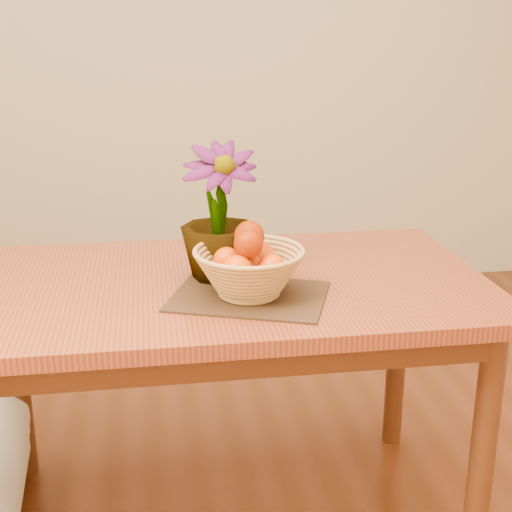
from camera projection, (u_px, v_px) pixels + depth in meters
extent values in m
cube|color=beige|center=(179.00, 34.00, 3.54)|extent=(4.00, 0.02, 2.70)
cube|color=brown|center=(224.00, 287.00, 1.90)|extent=(1.40, 0.80, 0.04)
cube|color=#462210|center=(224.00, 308.00, 1.92)|extent=(1.28, 0.68, 0.08)
cylinder|color=#462210|center=(482.00, 456.00, 1.81)|extent=(0.06, 0.06, 0.71)
cylinder|color=#462210|center=(18.00, 374.00, 2.23)|extent=(0.06, 0.06, 0.71)
cylinder|color=#462210|center=(397.00, 348.00, 2.41)|extent=(0.06, 0.06, 0.71)
cube|color=#322012|center=(249.00, 296.00, 1.77)|extent=(0.45, 0.39, 0.01)
cylinder|color=tan|center=(249.00, 294.00, 1.77)|extent=(0.14, 0.14, 0.01)
sphere|color=#E64E03|center=(249.00, 265.00, 1.75)|extent=(0.06, 0.06, 0.06)
sphere|color=#E64E03|center=(260.00, 256.00, 1.80)|extent=(0.08, 0.08, 0.08)
sphere|color=#E64E03|center=(227.00, 261.00, 1.78)|extent=(0.07, 0.07, 0.07)
sphere|color=#E64E03|center=(237.00, 270.00, 1.69)|extent=(0.08, 0.08, 0.08)
sphere|color=#E64E03|center=(272.00, 268.00, 1.72)|extent=(0.07, 0.07, 0.07)
sphere|color=#E64E03|center=(249.00, 236.00, 1.76)|extent=(0.08, 0.08, 0.08)
sphere|color=#E64E03|center=(248.00, 244.00, 1.70)|extent=(0.07, 0.07, 0.07)
sphere|color=#E64E03|center=(249.00, 236.00, 1.76)|extent=(0.08, 0.08, 0.08)
sphere|color=#E64E03|center=(248.00, 244.00, 1.70)|extent=(0.07, 0.07, 0.07)
imported|color=#1A4413|center=(219.00, 213.00, 1.85)|extent=(0.20, 0.20, 0.36)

